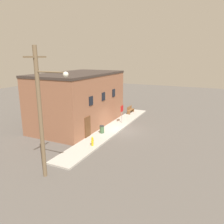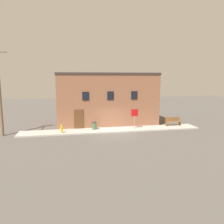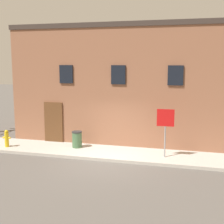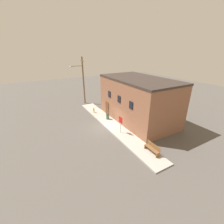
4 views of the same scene
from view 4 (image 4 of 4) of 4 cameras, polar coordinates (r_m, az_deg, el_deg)
ground_plane at (r=20.30m, az=-2.70°, el=-5.78°), size 80.00×80.00×0.00m
sidewalk at (r=20.71m, az=-0.02°, el=-4.92°), size 18.94×2.16×0.14m
brick_building at (r=21.74m, az=9.83°, el=4.64°), size 11.57×6.41×6.10m
fire_hydrant at (r=24.56m, az=-6.94°, el=0.74°), size 0.41×0.20×0.84m
stop_sign at (r=18.07m, az=3.30°, el=-3.77°), size 0.74×0.06×2.11m
bench at (r=15.80m, az=15.14°, el=-13.20°), size 1.75×0.44×0.95m
trash_bin at (r=22.07m, az=-1.65°, el=-1.76°), size 0.49×0.49×0.79m
utility_pole at (r=28.63m, az=-11.10°, el=12.03°), size 1.80×2.44×8.55m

